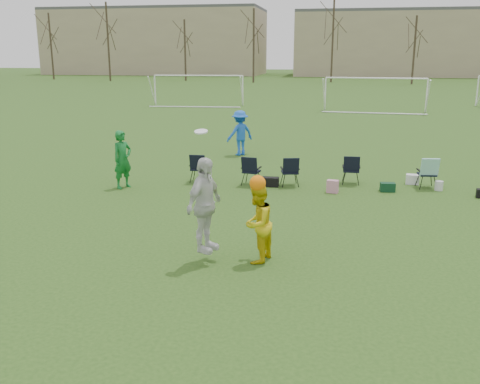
% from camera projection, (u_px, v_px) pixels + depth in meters
% --- Properties ---
extents(ground, '(260.00, 260.00, 0.00)m').
position_uv_depth(ground, '(250.00, 285.00, 10.08)').
color(ground, '#274C17').
rests_on(ground, ground).
extents(fielder_green_near, '(0.72, 0.81, 1.86)m').
position_uv_depth(fielder_green_near, '(123.00, 159.00, 17.08)').
color(fielder_green_near, '#136D29').
rests_on(fielder_green_near, ground).
extents(fielder_blue, '(1.37, 1.35, 1.89)m').
position_uv_depth(fielder_blue, '(240.00, 133.00, 22.56)').
color(fielder_blue, blue).
rests_on(fielder_blue, ground).
extents(center_contest, '(1.87, 1.33, 2.78)m').
position_uv_depth(center_contest, '(228.00, 213.00, 10.92)').
color(center_contest, silver).
rests_on(center_contest, ground).
extents(sideline_setup, '(10.68, 1.97, 1.78)m').
position_uv_depth(sideline_setup, '(364.00, 171.00, 17.23)').
color(sideline_setup, '#0E351A').
rests_on(sideline_setup, ground).
extents(goal_left, '(7.39, 0.76, 2.46)m').
position_uv_depth(goal_left, '(198.00, 82.00, 43.70)').
color(goal_left, white).
rests_on(goal_left, ground).
extents(goal_mid, '(7.40, 0.63, 2.46)m').
position_uv_depth(goal_mid, '(375.00, 85.00, 39.31)').
color(goal_mid, white).
rests_on(goal_mid, ground).
extents(tree_line, '(110.28, 3.28, 11.40)m').
position_uv_depth(tree_line, '(334.00, 46.00, 75.16)').
color(tree_line, '#382B21').
rests_on(tree_line, ground).
extents(building_row, '(126.00, 16.00, 13.00)m').
position_uv_depth(building_row, '(372.00, 42.00, 98.65)').
color(building_row, tan).
rests_on(building_row, ground).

